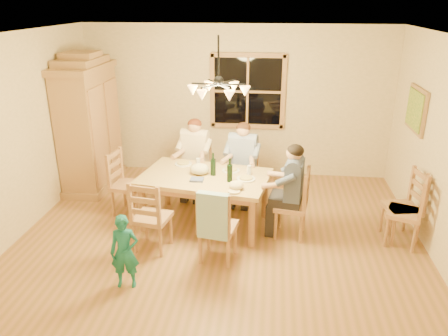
# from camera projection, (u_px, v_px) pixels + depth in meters

# --- Properties ---
(floor) EXTENTS (5.50, 5.50, 0.00)m
(floor) POSITION_uv_depth(u_px,v_px,m) (219.00, 238.00, 6.04)
(floor) COLOR olive
(floor) RESTS_ON ground
(ceiling) EXTENTS (5.50, 5.00, 0.02)m
(ceiling) POSITION_uv_depth(u_px,v_px,m) (218.00, 35.00, 5.06)
(ceiling) COLOR white
(ceiling) RESTS_ON wall_back
(wall_back) EXTENTS (5.50, 0.02, 2.70)m
(wall_back) POSITION_uv_depth(u_px,v_px,m) (236.00, 102.00, 7.86)
(wall_back) COLOR #CBBA90
(wall_back) RESTS_ON floor
(wall_left) EXTENTS (0.02, 5.00, 2.70)m
(wall_left) POSITION_uv_depth(u_px,v_px,m) (16.00, 138.00, 5.84)
(wall_left) COLOR #CBBA90
(wall_left) RESTS_ON floor
(wall_right) EXTENTS (0.02, 5.00, 2.70)m
(wall_right) POSITION_uv_depth(u_px,v_px,m) (445.00, 154.00, 5.25)
(wall_right) COLOR #CBBA90
(wall_right) RESTS_ON floor
(window) EXTENTS (1.30, 0.06, 1.30)m
(window) POSITION_uv_depth(u_px,v_px,m) (248.00, 91.00, 7.73)
(window) COLOR black
(window) RESTS_ON wall_back
(painting) EXTENTS (0.06, 0.78, 0.64)m
(painting) POSITION_uv_depth(u_px,v_px,m) (416.00, 110.00, 6.27)
(painting) COLOR #9A6742
(painting) RESTS_ON wall_right
(chandelier) EXTENTS (0.77, 0.68, 0.71)m
(chandelier) POSITION_uv_depth(u_px,v_px,m) (219.00, 88.00, 5.28)
(chandelier) COLOR black
(chandelier) RESTS_ON ceiling
(armoire) EXTENTS (0.66, 1.40, 2.30)m
(armoire) POSITION_uv_depth(u_px,v_px,m) (89.00, 127.00, 7.40)
(armoire) COLOR #9A6742
(armoire) RESTS_ON floor
(dining_table) EXTENTS (1.93, 1.36, 0.76)m
(dining_table) POSITION_uv_depth(u_px,v_px,m) (205.00, 182.00, 6.20)
(dining_table) COLOR tan
(dining_table) RESTS_ON floor
(chair_far_left) EXTENTS (0.50, 0.49, 0.99)m
(chair_far_left) POSITION_uv_depth(u_px,v_px,m) (196.00, 180.00, 7.20)
(chair_far_left) COLOR #9D6D45
(chair_far_left) RESTS_ON floor
(chair_far_right) EXTENTS (0.50, 0.49, 0.99)m
(chair_far_right) POSITION_uv_depth(u_px,v_px,m) (242.00, 185.00, 6.99)
(chair_far_right) COLOR #9D6D45
(chair_far_right) RESTS_ON floor
(chair_near_left) EXTENTS (0.50, 0.49, 0.99)m
(chair_near_left) POSITION_uv_depth(u_px,v_px,m) (153.00, 228.00, 5.69)
(chair_near_left) COLOR #9D6D45
(chair_near_left) RESTS_ON floor
(chair_near_right) EXTENTS (0.50, 0.49, 0.99)m
(chair_near_right) POSITION_uv_depth(u_px,v_px,m) (218.00, 237.00, 5.46)
(chair_near_right) COLOR #9D6D45
(chair_near_right) RESTS_ON floor
(chair_end_left) EXTENTS (0.49, 0.50, 0.99)m
(chair_end_left) POSITION_uv_depth(u_px,v_px,m) (128.00, 195.00, 6.65)
(chair_end_left) COLOR #9D6D45
(chair_end_left) RESTS_ON floor
(chair_end_right) EXTENTS (0.49, 0.50, 0.99)m
(chair_end_right) POSITION_uv_depth(u_px,v_px,m) (290.00, 216.00, 6.01)
(chair_end_right) COLOR #9D6D45
(chair_end_right) RESTS_ON floor
(adult_woman) EXTENTS (0.44, 0.48, 0.87)m
(adult_woman) POSITION_uv_depth(u_px,v_px,m) (195.00, 149.00, 7.00)
(adult_woman) COLOR beige
(adult_woman) RESTS_ON floor
(adult_plaid_man) EXTENTS (0.44, 0.48, 0.87)m
(adult_plaid_man) POSITION_uv_depth(u_px,v_px,m) (243.00, 153.00, 6.80)
(adult_plaid_man) COLOR #364995
(adult_plaid_man) RESTS_ON floor
(adult_slate_man) EXTENTS (0.48, 0.44, 0.87)m
(adult_slate_man) POSITION_uv_depth(u_px,v_px,m) (293.00, 180.00, 5.82)
(adult_slate_man) COLOR #465070
(adult_slate_man) RESTS_ON floor
(towel) EXTENTS (0.39, 0.16, 0.58)m
(towel) POSITION_uv_depth(u_px,v_px,m) (213.00, 216.00, 5.15)
(towel) COLOR #93B8C7
(towel) RESTS_ON chair_near_right
(wine_bottle_a) EXTENTS (0.08, 0.08, 0.33)m
(wine_bottle_a) POSITION_uv_depth(u_px,v_px,m) (213.00, 164.00, 6.11)
(wine_bottle_a) COLOR black
(wine_bottle_a) RESTS_ON dining_table
(wine_bottle_b) EXTENTS (0.08, 0.08, 0.33)m
(wine_bottle_b) POSITION_uv_depth(u_px,v_px,m) (230.00, 170.00, 5.90)
(wine_bottle_b) COLOR black
(wine_bottle_b) RESTS_ON dining_table
(plate_woman) EXTENTS (0.26, 0.26, 0.02)m
(plate_woman) POSITION_uv_depth(u_px,v_px,m) (183.00, 164.00, 6.56)
(plate_woman) COLOR white
(plate_woman) RESTS_ON dining_table
(plate_plaid) EXTENTS (0.26, 0.26, 0.02)m
(plate_plaid) POSITION_uv_depth(u_px,v_px,m) (231.00, 171.00, 6.31)
(plate_plaid) COLOR white
(plate_plaid) RESTS_ON dining_table
(plate_slate) EXTENTS (0.26, 0.26, 0.02)m
(plate_slate) POSITION_uv_depth(u_px,v_px,m) (246.00, 179.00, 6.02)
(plate_slate) COLOR white
(plate_slate) RESTS_ON dining_table
(wine_glass_a) EXTENTS (0.06, 0.06, 0.14)m
(wine_glass_a) POSITION_uv_depth(u_px,v_px,m) (198.00, 163.00, 6.43)
(wine_glass_a) COLOR silver
(wine_glass_a) RESTS_ON dining_table
(wine_glass_b) EXTENTS (0.06, 0.06, 0.14)m
(wine_glass_b) POSITION_uv_depth(u_px,v_px,m) (249.00, 170.00, 6.16)
(wine_glass_b) COLOR silver
(wine_glass_b) RESTS_ON dining_table
(cap) EXTENTS (0.20, 0.20, 0.11)m
(cap) POSITION_uv_depth(u_px,v_px,m) (236.00, 185.00, 5.71)
(cap) COLOR beige
(cap) RESTS_ON dining_table
(napkin) EXTENTS (0.20, 0.17, 0.03)m
(napkin) POSITION_uv_depth(u_px,v_px,m) (197.00, 180.00, 5.98)
(napkin) COLOR #4D588E
(napkin) RESTS_ON dining_table
(cloth_bundle) EXTENTS (0.28, 0.22, 0.15)m
(cloth_bundle) POSITION_uv_depth(u_px,v_px,m) (200.00, 169.00, 6.18)
(cloth_bundle) COLOR #C1B88C
(cloth_bundle) RESTS_ON dining_table
(child) EXTENTS (0.35, 0.26, 0.89)m
(child) POSITION_uv_depth(u_px,v_px,m) (125.00, 252.00, 4.89)
(child) COLOR #176767
(child) RESTS_ON floor
(chair_spare_front) EXTENTS (0.55, 0.56, 0.99)m
(chair_spare_front) POSITION_uv_depth(u_px,v_px,m) (403.00, 223.00, 5.81)
(chair_spare_front) COLOR #9D6D45
(chair_spare_front) RESTS_ON floor
(chair_spare_back) EXTENTS (0.50, 0.51, 0.99)m
(chair_spare_back) POSITION_uv_depth(u_px,v_px,m) (400.00, 218.00, 5.94)
(chair_spare_back) COLOR #9D6D45
(chair_spare_back) RESTS_ON floor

